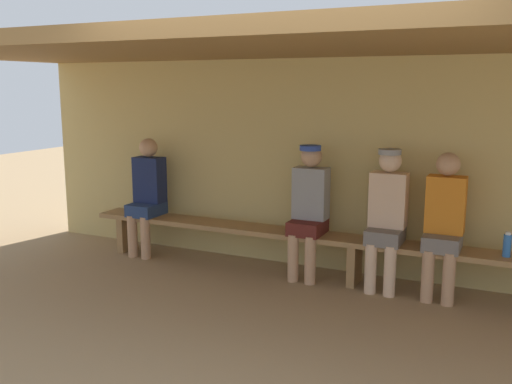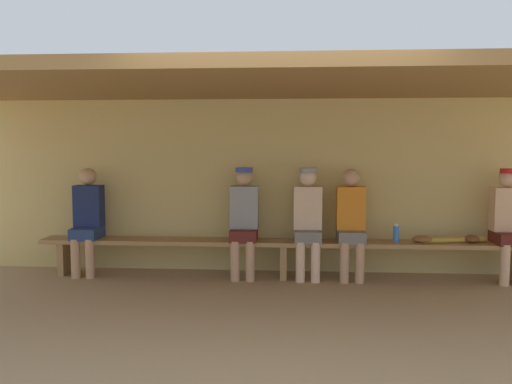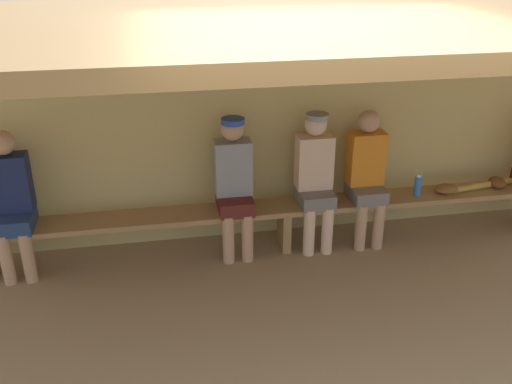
# 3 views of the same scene
# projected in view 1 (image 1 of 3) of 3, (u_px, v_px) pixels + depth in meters

# --- Properties ---
(ground_plane) EXTENTS (24.00, 24.00, 0.00)m
(ground_plane) POSITION_uv_depth(u_px,v_px,m) (297.00, 349.00, 4.21)
(ground_plane) COLOR #9E7F59
(back_wall) EXTENTS (8.00, 0.20, 2.20)m
(back_wall) POSITION_uv_depth(u_px,v_px,m) (369.00, 167.00, 5.78)
(back_wall) COLOR tan
(back_wall) RESTS_ON ground
(dugout_roof) EXTENTS (8.00, 2.80, 0.12)m
(dugout_roof) POSITION_uv_depth(u_px,v_px,m) (333.00, 41.00, 4.41)
(dugout_roof) COLOR olive
(dugout_roof) RESTS_ON back_wall
(bench) EXTENTS (6.00, 0.36, 0.46)m
(bench) POSITION_uv_depth(u_px,v_px,m) (355.00, 246.00, 5.52)
(bench) COLOR #9E7547
(bench) RESTS_ON ground
(player_in_blue) EXTENTS (0.34, 0.42, 1.34)m
(player_in_blue) POSITION_uv_depth(u_px,v_px,m) (387.00, 213.00, 5.33)
(player_in_blue) COLOR slate
(player_in_blue) RESTS_ON ground
(player_shirtless_tan) EXTENTS (0.34, 0.42, 1.34)m
(player_shirtless_tan) POSITION_uv_depth(u_px,v_px,m) (309.00, 205.00, 5.66)
(player_shirtless_tan) COLOR #591E19
(player_shirtless_tan) RESTS_ON ground
(player_middle) EXTENTS (0.34, 0.42, 1.34)m
(player_middle) POSITION_uv_depth(u_px,v_px,m) (147.00, 192.00, 6.48)
(player_middle) COLOR navy
(player_middle) RESTS_ON ground
(player_in_white) EXTENTS (0.34, 0.42, 1.34)m
(player_in_white) POSITION_uv_depth(u_px,v_px,m) (444.00, 220.00, 5.12)
(player_in_white) COLOR slate
(player_in_white) RESTS_ON ground
(water_bottle_blue) EXTENTS (0.07, 0.07, 0.22)m
(water_bottle_blue) POSITION_uv_depth(u_px,v_px,m) (507.00, 245.00, 4.90)
(water_bottle_blue) COLOR blue
(water_bottle_blue) RESTS_ON bench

